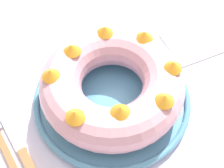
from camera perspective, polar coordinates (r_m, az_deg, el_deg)
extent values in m
cube|color=silver|center=(0.63, 1.10, -6.77)|extent=(1.24, 1.06, 0.03)
cylinder|color=brown|center=(1.38, 9.59, 11.02)|extent=(0.06, 0.06, 0.73)
cylinder|color=#518EB2|center=(0.63, 0.00, -2.87)|extent=(0.30, 0.30, 0.01)
torus|color=#518EB2|center=(0.62, 0.00, -2.45)|extent=(0.31, 0.31, 0.01)
torus|color=#E09EAD|center=(0.59, 0.00, 0.00)|extent=(0.27, 0.27, 0.08)
cone|color=orange|center=(0.50, -6.77, -5.58)|extent=(0.05, 0.05, 0.02)
cone|color=orange|center=(0.50, 1.57, -4.80)|extent=(0.05, 0.05, 0.02)
cone|color=orange|center=(0.52, 9.59, -2.62)|extent=(0.05, 0.05, 0.02)
cone|color=orange|center=(0.56, 11.13, 3.39)|extent=(0.05, 0.05, 0.02)
cone|color=orange|center=(0.61, 5.98, 8.90)|extent=(0.05, 0.05, 0.02)
cone|color=orange|center=(0.61, -1.28, 9.85)|extent=(0.03, 0.03, 0.02)
cone|color=orange|center=(0.59, -7.37, 6.48)|extent=(0.05, 0.05, 0.02)
cone|color=orange|center=(0.55, -11.14, 1.94)|extent=(0.05, 0.05, 0.02)
cube|color=#936038|center=(0.60, -18.06, -13.19)|extent=(0.01, 0.14, 0.01)
cube|color=#936038|center=(0.58, -14.63, -14.63)|extent=(0.02, 0.08, 0.01)
cube|color=silver|center=(0.62, -17.74, -8.37)|extent=(0.02, 0.09, 0.00)
cube|color=white|center=(0.76, 15.56, 7.61)|extent=(0.17, 0.13, 0.00)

